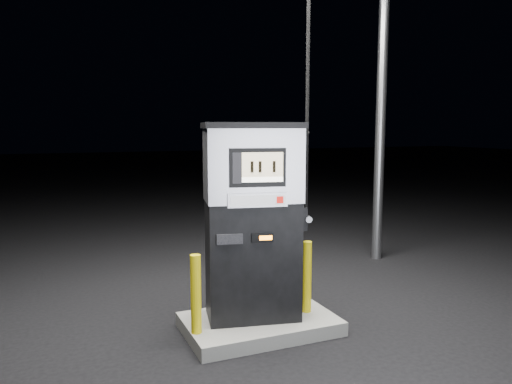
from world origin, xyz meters
name	(u,v)px	position (x,y,z in m)	size (l,w,h in m)	color
ground	(260,331)	(0.00, 0.00, 0.00)	(80.00, 80.00, 0.00)	black
pump_island	(260,324)	(0.00, 0.00, 0.07)	(1.60, 1.00, 0.15)	slate
fuel_dispenser	(253,219)	(-0.05, 0.06, 1.22)	(1.20, 0.82, 4.33)	black
bollard_left	(196,294)	(-0.74, -0.12, 0.55)	(0.11, 0.11, 0.80)	yellow
bollard_right	(307,277)	(0.55, -0.04, 0.55)	(0.11, 0.11, 0.79)	yellow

